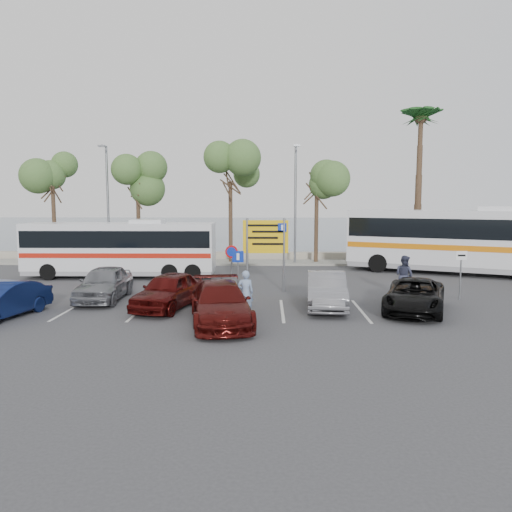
{
  "coord_description": "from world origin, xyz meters",
  "views": [
    {
      "loc": [
        1.1,
        -20.93,
        4.48
      ],
      "look_at": [
        0.54,
        3.0,
        1.78
      ],
      "focal_mm": 35.0,
      "sensor_mm": 36.0,
      "label": 1
    }
  ],
  "objects_px": {
    "suv_black": "(415,296)",
    "pedestrian_far": "(404,275)",
    "street_lamp_left": "(107,198)",
    "car_blue": "(1,300)",
    "direction_sign": "(266,242)",
    "car_silver_b": "(326,290)",
    "car_red": "(168,291)",
    "car_maroon": "(221,303)",
    "pedestrian_near": "(245,293)",
    "street_lamp_right": "(295,198)",
    "car_silver_a": "(104,283)",
    "coach_bus_right": "(460,243)",
    "coach_bus_left": "(120,251)"
  },
  "relations": [
    {
      "from": "direction_sign",
      "to": "car_silver_b",
      "type": "height_order",
      "value": "direction_sign"
    },
    {
      "from": "coach_bus_right",
      "to": "car_maroon",
      "type": "relative_size",
      "value": 2.58
    },
    {
      "from": "car_silver_b",
      "to": "direction_sign",
      "type": "bearing_deg",
      "value": 129.1
    },
    {
      "from": "car_silver_a",
      "to": "car_blue",
      "type": "distance_m",
      "value": 4.49
    },
    {
      "from": "car_blue",
      "to": "pedestrian_near",
      "type": "height_order",
      "value": "pedestrian_near"
    },
    {
      "from": "coach_bus_right",
      "to": "car_silver_b",
      "type": "xyz_separation_m",
      "value": [
        -9.15,
        -9.66,
        -1.17
      ]
    },
    {
      "from": "car_maroon",
      "to": "car_silver_b",
      "type": "xyz_separation_m",
      "value": [
        4.15,
        2.75,
        -0.0
      ]
    },
    {
      "from": "suv_black",
      "to": "pedestrian_near",
      "type": "distance_m",
      "value": 6.8
    },
    {
      "from": "pedestrian_near",
      "to": "pedestrian_far",
      "type": "xyz_separation_m",
      "value": [
        7.29,
        4.19,
        0.07
      ]
    },
    {
      "from": "direction_sign",
      "to": "car_silver_b",
      "type": "relative_size",
      "value": 0.8
    },
    {
      "from": "street_lamp_left",
      "to": "car_blue",
      "type": "xyz_separation_m",
      "value": [
        1.0,
        -16.1,
        -3.91
      ]
    },
    {
      "from": "coach_bus_right",
      "to": "car_maroon",
      "type": "xyz_separation_m",
      "value": [
        -13.3,
        -12.41,
        -1.17
      ]
    },
    {
      "from": "coach_bus_left",
      "to": "car_maroon",
      "type": "relative_size",
      "value": 2.12
    },
    {
      "from": "coach_bus_right",
      "to": "pedestrian_near",
      "type": "xyz_separation_m",
      "value": [
        -12.46,
        -11.01,
        -1.03
      ]
    },
    {
      "from": "suv_black",
      "to": "car_maroon",
      "type": "bearing_deg",
      "value": -145.07
    },
    {
      "from": "coach_bus_right",
      "to": "car_blue",
      "type": "distance_m",
      "value": 24.72
    },
    {
      "from": "direction_sign",
      "to": "car_maroon",
      "type": "relative_size",
      "value": 0.7
    },
    {
      "from": "coach_bus_right",
      "to": "suv_black",
      "type": "xyz_separation_m",
      "value": [
        -5.7,
        -10.33,
        -1.24
      ]
    },
    {
      "from": "street_lamp_left",
      "to": "car_red",
      "type": "bearing_deg",
      "value": -63.79
    },
    {
      "from": "street_lamp_left",
      "to": "car_silver_b",
      "type": "xyz_separation_m",
      "value": [
        13.55,
        -13.97,
        -3.86
      ]
    },
    {
      "from": "street_lamp_right",
      "to": "car_maroon",
      "type": "xyz_separation_m",
      "value": [
        -3.6,
        -16.72,
        -3.86
      ]
    },
    {
      "from": "coach_bus_right",
      "to": "car_blue",
      "type": "bearing_deg",
      "value": -151.48
    },
    {
      "from": "street_lamp_right",
      "to": "car_silver_a",
      "type": "distance_m",
      "value": 16.05
    },
    {
      "from": "street_lamp_left",
      "to": "suv_black",
      "type": "distance_m",
      "value": 22.77
    },
    {
      "from": "coach_bus_left",
      "to": "car_silver_b",
      "type": "relative_size",
      "value": 2.42
    },
    {
      "from": "car_red",
      "to": "pedestrian_far",
      "type": "xyz_separation_m",
      "value": [
        10.53,
        3.09,
        0.2
      ]
    },
    {
      "from": "car_maroon",
      "to": "pedestrian_near",
      "type": "bearing_deg",
      "value": 49.24
    },
    {
      "from": "car_maroon",
      "to": "pedestrian_near",
      "type": "height_order",
      "value": "pedestrian_near"
    },
    {
      "from": "car_red",
      "to": "car_silver_b",
      "type": "distance_m",
      "value": 6.55
    },
    {
      "from": "street_lamp_right",
      "to": "car_silver_b",
      "type": "bearing_deg",
      "value": -87.75
    },
    {
      "from": "street_lamp_right",
      "to": "car_silver_a",
      "type": "height_order",
      "value": "street_lamp_right"
    },
    {
      "from": "street_lamp_right",
      "to": "suv_black",
      "type": "xyz_separation_m",
      "value": [
        4.0,
        -14.63,
        -3.94
      ]
    },
    {
      "from": "street_lamp_left",
      "to": "car_maroon",
      "type": "bearing_deg",
      "value": -60.65
    },
    {
      "from": "street_lamp_right",
      "to": "pedestrian_far",
      "type": "relative_size",
      "value": 4.23
    },
    {
      "from": "coach_bus_left",
      "to": "pedestrian_near",
      "type": "distance_m",
      "value": 12.04
    },
    {
      "from": "street_lamp_left",
      "to": "car_blue",
      "type": "relative_size",
      "value": 1.93
    },
    {
      "from": "coach_bus_right",
      "to": "pedestrian_far",
      "type": "xyz_separation_m",
      "value": [
        -5.17,
        -6.82,
        -0.96
      ]
    },
    {
      "from": "street_lamp_left",
      "to": "coach_bus_left",
      "type": "height_order",
      "value": "street_lamp_left"
    },
    {
      "from": "car_blue",
      "to": "car_red",
      "type": "xyz_separation_m",
      "value": [
        6.0,
        1.88,
        0.06
      ]
    },
    {
      "from": "car_maroon",
      "to": "street_lamp_left",
      "type": "bearing_deg",
      "value": 109.5
    },
    {
      "from": "pedestrian_near",
      "to": "coach_bus_left",
      "type": "bearing_deg",
      "value": -56.41
    },
    {
      "from": "car_blue",
      "to": "car_maroon",
      "type": "xyz_separation_m",
      "value": [
        8.4,
        -0.62,
        0.06
      ]
    },
    {
      "from": "car_blue",
      "to": "pedestrian_near",
      "type": "xyz_separation_m",
      "value": [
        9.24,
        0.77,
        0.19
      ]
    },
    {
      "from": "car_blue",
      "to": "pedestrian_far",
      "type": "bearing_deg",
      "value": 30.58
    },
    {
      "from": "suv_black",
      "to": "pedestrian_far",
      "type": "relative_size",
      "value": 2.52
    },
    {
      "from": "car_silver_a",
      "to": "street_lamp_right",
      "type": "bearing_deg",
      "value": 52.5
    },
    {
      "from": "car_blue",
      "to": "suv_black",
      "type": "xyz_separation_m",
      "value": [
        16.0,
        1.46,
        -0.02
      ]
    },
    {
      "from": "car_red",
      "to": "car_silver_b",
      "type": "xyz_separation_m",
      "value": [
        6.55,
        0.25,
        -0.01
      ]
    },
    {
      "from": "car_maroon",
      "to": "pedestrian_far",
      "type": "relative_size",
      "value": 2.7
    },
    {
      "from": "coach_bus_left",
      "to": "pedestrian_near",
      "type": "relative_size",
      "value": 6.16
    }
  ]
}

